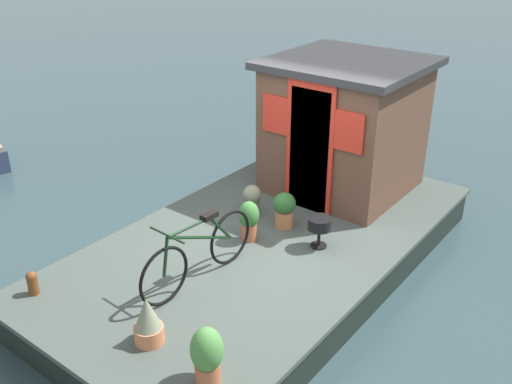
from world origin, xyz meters
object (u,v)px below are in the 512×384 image
Objects in this scene: bicycle at (199,252)px; potted_plant_sage at (148,321)px; potted_plant_thyme at (207,354)px; potted_plant_ivy at (252,199)px; potted_plant_rosemary at (284,209)px; houseboat_cabin at (344,125)px; charcoal_grill at (320,225)px; potted_plant_succulent at (249,219)px; mooring_bollard at (32,282)px.

bicycle reaches higher than potted_plant_sage.
potted_plant_thyme reaches higher than potted_plant_sage.
potted_plant_sage is (-1.04, -0.30, -0.13)m from bicycle.
potted_plant_thyme reaches higher than potted_plant_ivy.
potted_plant_rosemary is at bearing -90.92° from potted_plant_ivy.
houseboat_cabin is at bearing 14.73° from potted_plant_thyme.
houseboat_cabin is 5.17× the size of charcoal_grill.
potted_plant_sage is at bearing -168.33° from potted_plant_succulent.
mooring_bollard is (-4.38, 1.24, -0.82)m from houseboat_cabin.
potted_plant_rosemary is 0.57m from potted_plant_succulent.
potted_plant_thyme is 2.55m from charcoal_grill.
potted_plant_thyme is 1.42× the size of charcoal_grill.
potted_plant_ivy is 0.68m from potted_plant_succulent.
potted_plant_thyme is at bearing -170.21° from charcoal_grill.
mooring_bollard is at bearing 94.79° from potted_plant_thyme.
mooring_bollard is at bearing 153.99° from potted_plant_succulent.
bicycle is 4.28× the size of charcoal_grill.
potted_plant_ivy is (-1.51, 0.50, -0.73)m from houseboat_cabin.
potted_plant_sage is at bearing -162.85° from potted_plant_ivy.
houseboat_cabin is 4.37m from potted_plant_thyme.
charcoal_grill is (2.47, -0.35, 0.06)m from potted_plant_sage.
potted_plant_thyme is at bearing -134.70° from bicycle.
bicycle reaches higher than charcoal_grill.
potted_plant_rosemary reaches higher than potted_plant_ivy.
mooring_bollard is (-2.86, 1.28, -0.11)m from potted_plant_rosemary.
mooring_bollard is at bearing 98.46° from potted_plant_sage.
houseboat_cabin is at bearing -18.29° from potted_plant_ivy.
potted_plant_ivy reaches higher than mooring_bollard.
bicycle is 1.09m from potted_plant_sage.
potted_plant_rosemary is at bearing 6.01° from potted_plant_sage.
potted_plant_succulent is 1.34× the size of charcoal_grill.
potted_plant_rosemary is at bearing -24.14° from mooring_bollard.
potted_plant_rosemary is 3.14m from mooring_bollard.
potted_plant_sage is at bearing 171.94° from charcoal_grill.
bicycle is 1.68m from potted_plant_ivy.
potted_plant_thyme is 1.12× the size of potted_plant_sage.
bicycle reaches higher than potted_plant_rosemary.
potted_plant_succulent is (2.12, 1.21, 0.00)m from potted_plant_thyme.
potted_plant_sage is at bearing -81.54° from mooring_bollard.
bicycle is 1.80m from mooring_bollard.
potted_plant_succulent is at bearing 29.82° from potted_plant_thyme.
potted_plant_thyme is at bearing -85.21° from mooring_bollard.
houseboat_cabin is 4.74× the size of potted_plant_ivy.
houseboat_cabin is at bearing -3.18° from potted_plant_succulent.
potted_plant_succulent is (-0.55, 0.15, 0.03)m from potted_plant_rosemary.
potted_plant_ivy is (0.01, 0.54, -0.03)m from potted_plant_rosemary.
potted_plant_ivy is 1.09× the size of charcoal_grill.
bicycle reaches higher than potted_plant_succulent.
bicycle is 1.59m from potted_plant_rosemary.
potted_plant_thyme is 1.17× the size of potted_plant_rosemary.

